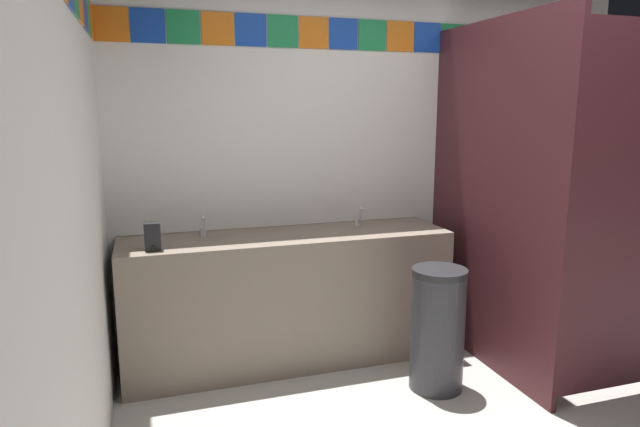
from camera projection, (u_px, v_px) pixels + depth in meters
name	position (u px, v px, depth m)	size (l,w,h in m)	color
wall_back	(381.00, 143.00, 3.97)	(3.76, 0.09, 2.80)	white
wall_side	(53.00, 184.00, 1.81)	(0.09, 3.31, 2.80)	white
vanity_counter	(288.00, 296.00, 3.62)	(2.10, 0.55, 0.85)	gray
faucet_left	(203.00, 229.00, 3.46)	(0.04, 0.10, 0.14)	silver
faucet_right	(359.00, 219.00, 3.77)	(0.04, 0.10, 0.14)	silver
soap_dispenser	(152.00, 237.00, 3.13)	(0.09, 0.09, 0.16)	black
stall_divider	(540.00, 203.00, 3.29)	(0.92, 1.37, 2.18)	#471E23
toilet	(521.00, 296.00, 4.02)	(0.39, 0.49, 0.74)	white
trash_bin	(437.00, 329.00, 3.25)	(0.32, 0.32, 0.74)	#333338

